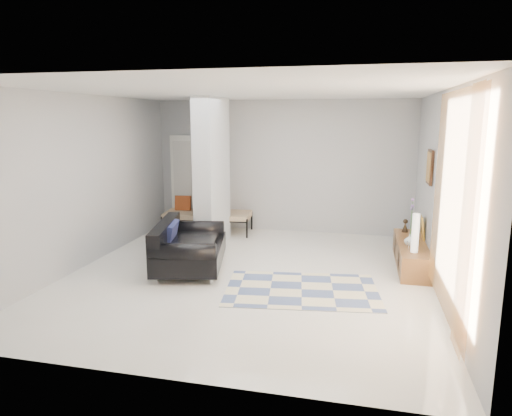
# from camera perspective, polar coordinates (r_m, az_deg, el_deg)

# --- Properties ---
(floor) EXTENTS (6.00, 6.00, 0.00)m
(floor) POSITION_cam_1_polar(r_m,az_deg,el_deg) (7.22, -0.99, -8.36)
(floor) COLOR silver
(floor) RESTS_ON ground
(ceiling) EXTENTS (6.00, 6.00, 0.00)m
(ceiling) POSITION_cam_1_polar(r_m,az_deg,el_deg) (6.82, -1.07, 14.42)
(ceiling) COLOR white
(ceiling) RESTS_ON wall_back
(wall_back) EXTENTS (6.00, 0.00, 6.00)m
(wall_back) POSITION_cam_1_polar(r_m,az_deg,el_deg) (9.80, 3.27, 5.20)
(wall_back) COLOR #ACAEB1
(wall_back) RESTS_ON ground
(wall_front) EXTENTS (6.00, 0.00, 6.00)m
(wall_front) POSITION_cam_1_polar(r_m,az_deg,el_deg) (4.09, -11.32, -3.36)
(wall_front) COLOR #ACAEB1
(wall_front) RESTS_ON ground
(wall_left) EXTENTS (0.00, 6.00, 6.00)m
(wall_left) POSITION_cam_1_polar(r_m,az_deg,el_deg) (8.00, -20.53, 3.18)
(wall_left) COLOR #ACAEB1
(wall_left) RESTS_ON ground
(wall_right) EXTENTS (0.00, 6.00, 6.00)m
(wall_right) POSITION_cam_1_polar(r_m,az_deg,el_deg) (6.77, 22.20, 1.73)
(wall_right) COLOR #ACAEB1
(wall_right) RESTS_ON ground
(partition_column) EXTENTS (0.35, 1.20, 2.80)m
(partition_column) POSITION_cam_1_polar(r_m,az_deg,el_deg) (8.71, -5.50, 4.43)
(partition_column) COLOR silver
(partition_column) RESTS_ON floor
(hallway_door) EXTENTS (0.85, 0.06, 2.04)m
(hallway_door) POSITION_cam_1_polar(r_m,az_deg,el_deg) (10.37, -8.33, 3.32)
(hallway_door) COLOR white
(hallway_door) RESTS_ON floor
(curtain) EXTENTS (0.00, 2.55, 2.55)m
(curtain) POSITION_cam_1_polar(r_m,az_deg,el_deg) (5.63, 23.21, 0.41)
(curtain) COLOR #ED983E
(curtain) RESTS_ON wall_right
(wall_art) EXTENTS (0.04, 0.45, 0.55)m
(wall_art) POSITION_cam_1_polar(r_m,az_deg,el_deg) (7.78, 20.92, 4.80)
(wall_art) COLOR #331A0D
(wall_art) RESTS_ON wall_right
(media_console) EXTENTS (0.45, 1.92, 0.80)m
(media_console) POSITION_cam_1_polar(r_m,az_deg,el_deg) (8.03, 18.79, -5.42)
(media_console) COLOR brown
(media_console) RESTS_ON floor
(loveseat) EXTENTS (1.37, 1.91, 0.76)m
(loveseat) POSITION_cam_1_polar(r_m,az_deg,el_deg) (7.54, -8.70, -4.86)
(loveseat) COLOR silver
(loveseat) RESTS_ON floor
(daybed) EXTENTS (1.90, 0.96, 0.77)m
(daybed) POSITION_cam_1_polar(r_m,az_deg,el_deg) (9.82, -6.17, -0.65)
(daybed) COLOR black
(daybed) RESTS_ON floor
(area_rug) EXTENTS (2.32, 1.71, 0.01)m
(area_rug) POSITION_cam_1_polar(r_m,az_deg,el_deg) (6.65, 5.71, -10.12)
(area_rug) COLOR beige
(area_rug) RESTS_ON floor
(cylinder_lamp) EXTENTS (0.11, 0.11, 0.60)m
(cylinder_lamp) POSITION_cam_1_polar(r_m,az_deg,el_deg) (7.35, 19.29, -2.97)
(cylinder_lamp) COLOR white
(cylinder_lamp) RESTS_ON media_console
(bronze_figurine) EXTENTS (0.13, 0.13, 0.23)m
(bronze_figurine) POSITION_cam_1_polar(r_m,az_deg,el_deg) (8.62, 18.15, -2.10)
(bronze_figurine) COLOR black
(bronze_figurine) RESTS_ON media_console
(vase) EXTENTS (0.19, 0.19, 0.19)m
(vase) POSITION_cam_1_polar(r_m,az_deg,el_deg) (7.75, 18.70, -3.78)
(vase) COLOR white
(vase) RESTS_ON media_console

